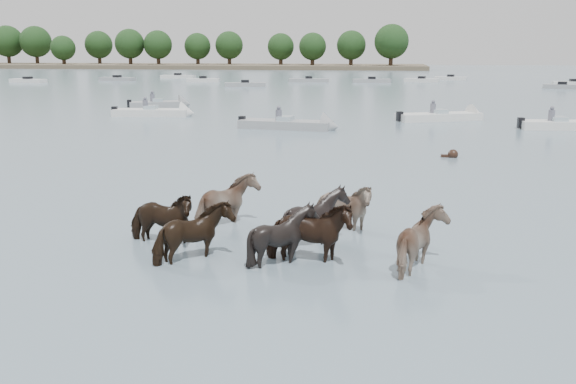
# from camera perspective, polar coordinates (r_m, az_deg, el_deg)

# --- Properties ---
(ground) EXTENTS (400.00, 400.00, 0.00)m
(ground) POSITION_cam_1_polar(r_m,az_deg,el_deg) (13.30, 3.74, -6.34)
(ground) COLOR #4B5F6D
(ground) RESTS_ON ground
(shoreline) EXTENTS (160.00, 30.00, 1.00)m
(shoreline) POSITION_cam_1_polar(r_m,az_deg,el_deg) (177.45, -14.54, 11.31)
(shoreline) COLOR #4C4233
(shoreline) RESTS_ON ground
(pony_herd) EXTENTS (7.59, 4.47, 1.59)m
(pony_herd) POSITION_cam_1_polar(r_m,az_deg,el_deg) (13.85, -0.66, -3.23)
(pony_herd) COLOR black
(pony_herd) RESTS_ON ground
(swimming_pony) EXTENTS (0.72, 0.44, 0.44)m
(swimming_pony) POSITION_cam_1_polar(r_m,az_deg,el_deg) (26.94, 15.02, 3.36)
(swimming_pony) COLOR black
(swimming_pony) RESTS_ON ground
(motorboat_a) EXTENTS (5.84, 2.33, 1.92)m
(motorboat_a) POSITION_cam_1_polar(r_m,az_deg,el_deg) (43.83, -11.64, 7.25)
(motorboat_a) COLOR silver
(motorboat_a) RESTS_ON ground
(motorboat_b) EXTENTS (6.08, 2.29, 1.92)m
(motorboat_b) POSITION_cam_1_polar(r_m,az_deg,el_deg) (35.61, 0.99, 6.25)
(motorboat_b) COLOR gray
(motorboat_b) RESTS_ON ground
(motorboat_c) EXTENTS (6.15, 3.98, 1.92)m
(motorboat_c) POSITION_cam_1_polar(r_m,az_deg,el_deg) (41.73, 14.85, 6.81)
(motorboat_c) COLOR silver
(motorboat_c) RESTS_ON ground
(motorboat_d) EXTENTS (4.90, 2.01, 1.92)m
(motorboat_d) POSITION_cam_1_polar(r_m,az_deg,el_deg) (39.14, 24.84, 5.67)
(motorboat_d) COLOR silver
(motorboat_d) RESTS_ON ground
(motorboat_f) EXTENTS (5.06, 3.52, 1.92)m
(motorboat_f) POSITION_cam_1_polar(r_m,az_deg,el_deg) (50.82, -11.24, 8.02)
(motorboat_f) COLOR gray
(motorboat_f) RESTS_ON ground
(distant_flotilla) EXTENTS (103.94, 26.04, 0.93)m
(distant_flotilla) POSITION_cam_1_polar(r_m,az_deg,el_deg) (90.23, 7.83, 10.22)
(distant_flotilla) COLOR silver
(distant_flotilla) RESTS_ON ground
(treeline) EXTENTS (149.62, 19.39, 12.37)m
(treeline) POSITION_cam_1_polar(r_m,az_deg,el_deg) (180.20, -16.64, 13.11)
(treeline) COLOR #382619
(treeline) RESTS_ON ground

